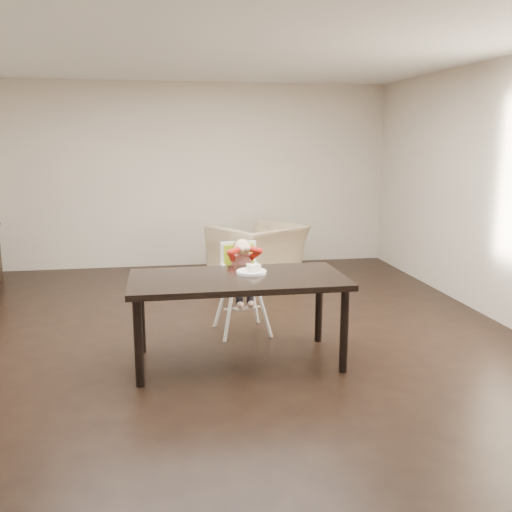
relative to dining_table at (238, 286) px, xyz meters
The scene contains 6 objects.
ground 0.84m from the dining_table, 108.87° to the left, with size 7.00×7.00×0.00m, color black.
room_walls 1.29m from the dining_table, 108.87° to the left, with size 6.02×7.02×2.71m.
dining_table is the anchor object (origin of this frame).
high_chair 0.79m from the dining_table, 79.47° to the left, with size 0.43×0.43×0.94m.
plate 0.20m from the dining_table, 36.96° to the left, with size 0.31×0.31×0.07m.
armchair 3.12m from the dining_table, 76.91° to the left, with size 1.12×0.73×0.98m, color tan.
Camera 1 is at (-0.48, -5.06, 1.88)m, focal length 40.00 mm.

